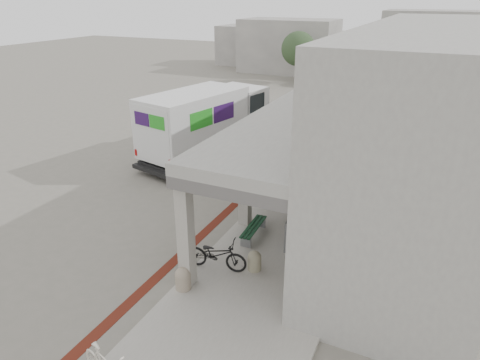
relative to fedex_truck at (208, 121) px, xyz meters
The scene contains 14 objects.
ground 7.35m from the fedex_truck, 66.75° to the right, with size 120.00×120.00×0.00m, color #69665A.
bike_lane_stripe 6.20m from the fedex_truck, 49.94° to the right, with size 0.35×40.00×0.01m, color #4F190F.
sidewalk 9.60m from the fedex_truck, 43.80° to the right, with size 4.40×28.00×0.12m, color gray.
transit_building 9.96m from the fedex_truck, 11.86° to the right, with size 7.60×17.00×7.00m.
distant_backdrop 29.37m from the fedex_truck, 90.08° to the left, with size 28.00×10.00×6.50m.
tree_left 21.63m from the fedex_truck, 95.84° to the left, with size 3.20×3.20×4.80m.
tree_mid 24.00m from the fedex_truck, 78.44° to the left, with size 3.20×3.20×4.80m.
tree_right 25.90m from the fedex_truck, 60.33° to the left, with size 3.20×3.20×4.80m.
fedex_truck is the anchor object (origin of this frame).
bench 8.91m from the fedex_truck, 50.61° to the right, with size 0.46×1.75×0.41m.
bollard_near 11.49m from the fedex_truck, 64.53° to the right, with size 0.46×0.46×0.68m.
bollard_far 10.79m from the fedex_truck, 53.33° to the right, with size 0.43×0.43×0.64m.
utility_cabinet 10.03m from the fedex_truck, 44.48° to the right, with size 0.49×0.65×1.09m, color slate.
bicycle_black 10.54m from the fedex_truck, 59.56° to the right, with size 0.68×1.94×1.02m, color black.
Camera 1 is at (7.88, -12.19, 7.92)m, focal length 32.00 mm.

